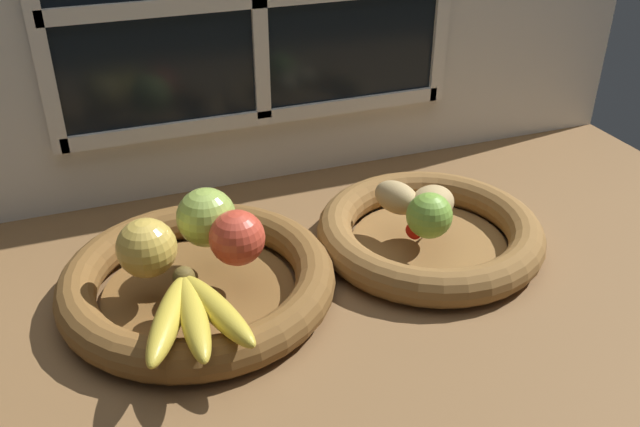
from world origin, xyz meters
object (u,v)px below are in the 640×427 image
lime_near (429,216)px  apple_red_right (237,238)px  chili_pepper (434,213)px  fruit_bowl_right (429,233)px  banana_bunch_front (193,313)px  apple_green_back (206,217)px  fruit_bowl_left (198,281)px  potato_large (432,203)px  potato_oblong (397,197)px  apple_golden_left (147,248)px

lime_near → apple_red_right: bearing=173.4°
chili_pepper → fruit_bowl_right: bearing=49.4°
apple_red_right → banana_bunch_front: bearing=-127.4°
apple_green_back → lime_near: apple_green_back is taller
fruit_bowl_left → potato_large: size_ratio=4.90×
apple_red_right → lime_near: size_ratio=1.14×
fruit_bowl_right → lime_near: lime_near is taller
fruit_bowl_left → apple_green_back: apple_green_back is taller
potato_oblong → lime_near: lime_near is taller
chili_pepper → apple_red_right: bearing=147.2°
banana_bunch_front → lime_near: (33.90, 7.48, 1.62)cm
fruit_bowl_right → apple_golden_left: apple_golden_left is taller
apple_red_right → chili_pepper: size_ratio=0.58×
apple_green_back → apple_red_right: bearing=-65.3°
fruit_bowl_right → apple_green_back: bearing=172.1°
apple_green_back → potato_oblong: bearing=-2.5°
fruit_bowl_left → apple_green_back: size_ratio=4.52×
apple_green_back → potato_large: size_ratio=1.08×
potato_oblong → apple_red_right: bearing=-169.6°
chili_pepper → potato_large: bearing=49.4°
fruit_bowl_right → potato_oblong: potato_oblong is taller
apple_green_back → potato_oblong: (27.40, -1.21, -1.69)cm
apple_red_right → potato_large: size_ratio=0.98×
fruit_bowl_right → chili_pepper: 4.12cm
fruit_bowl_left → apple_green_back: 8.48cm
apple_golden_left → chili_pepper: 39.86cm
fruit_bowl_right → lime_near: 7.92cm
fruit_bowl_right → apple_red_right: apple_red_right is taller
apple_golden_left → apple_green_back: bearing=27.3°
fruit_bowl_right → lime_near: bearing=-123.7°
apple_golden_left → fruit_bowl_left: bearing=-0.0°
lime_near → chili_pepper: 4.70cm
apple_red_right → banana_bunch_front: size_ratio=0.42×
apple_golden_left → potato_large: apple_golden_left is taller
fruit_bowl_left → chili_pepper: chili_pepper is taller
banana_bunch_front → potato_large: (36.81, 11.85, 0.73)cm
banana_bunch_front → lime_near: size_ratio=2.73×
lime_near → fruit_bowl_left: bearing=172.0°
potato_oblong → chili_pepper: bearing=-47.6°
fruit_bowl_right → potato_oblong: size_ratio=4.46×
lime_near → chili_pepper: (2.77, 3.24, -1.97)cm
banana_bunch_front → potato_oblong: 36.04cm
apple_green_back → potato_large: apple_green_back is taller
fruit_bowl_left → chili_pepper: 34.21cm
fruit_bowl_right → apple_red_right: bearing=-177.2°
potato_large → apple_golden_left: bearing=180.0°
potato_oblong → chili_pepper: 5.90cm
banana_bunch_front → apple_green_back: bearing=71.7°
chili_pepper → lime_near: bearing=-163.9°
fruit_bowl_left → potato_large: bearing=-0.0°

